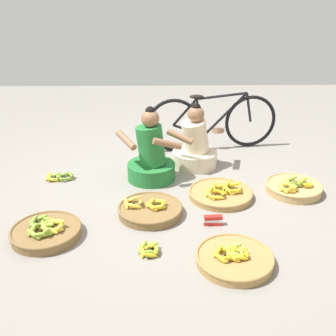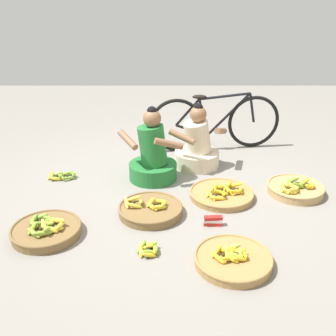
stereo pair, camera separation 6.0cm
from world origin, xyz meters
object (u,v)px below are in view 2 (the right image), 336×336
object	(u,v)px
bicycle_leaning	(214,122)
banana_basket_front_right	(294,188)
vendor_woman_front	(152,157)
packet_carton_stack	(212,221)
loose_bananas_front_center	(147,250)
loose_bananas_mid_right	(60,176)
banana_basket_back_center	(45,230)
vendor_woman_behind	(196,147)
banana_basket_mid_left	(232,259)
banana_basket_near_vendor	(221,194)
banana_basket_back_left	(150,209)

from	to	relation	value
bicycle_leaning	banana_basket_front_right	size ratio (longest dim) A/B	2.98
vendor_woman_front	packet_carton_stack	xyz separation A→B (m)	(0.56, -0.95, -0.22)
bicycle_leaning	loose_bananas_front_center	bearing A→B (deg)	-108.65
packet_carton_stack	vendor_woman_front	bearing A→B (deg)	120.58
loose_bananas_mid_right	banana_basket_back_center	bearing A→B (deg)	-82.15
bicycle_leaning	vendor_woman_behind	bearing A→B (deg)	-115.06
vendor_woman_front	bicycle_leaning	bearing A→B (deg)	49.72
banana_basket_mid_left	packet_carton_stack	bearing A→B (deg)	100.06
loose_bananas_front_center	banana_basket_front_right	bearing A→B (deg)	34.53
vendor_woman_front	banana_basket_near_vendor	size ratio (longest dim) A/B	1.27
banana_basket_front_right	loose_bananas_mid_right	distance (m)	2.50
vendor_woman_behind	banana_basket_near_vendor	distance (m)	0.83
banana_basket_back_center	loose_bananas_front_center	distance (m)	0.90
vendor_woman_front	bicycle_leaning	xyz separation A→B (m)	(0.77, 0.91, 0.10)
banana_basket_back_center	banana_basket_near_vendor	bearing A→B (deg)	23.15
banana_basket_near_vendor	loose_bananas_front_center	bearing A→B (deg)	-127.31
banana_basket_near_vendor	banana_basket_mid_left	world-z (taller)	banana_basket_near_vendor
vendor_woman_front	loose_bananas_mid_right	distance (m)	1.04
bicycle_leaning	loose_bananas_mid_right	distance (m)	2.02
vendor_woman_front	loose_bananas_front_center	distance (m)	1.37
loose_bananas_mid_right	bicycle_leaning	bearing A→B (deg)	26.87
banana_basket_back_left	banana_basket_near_vendor	bearing A→B (deg)	24.50
bicycle_leaning	banana_basket_mid_left	size ratio (longest dim) A/B	2.86
vendor_woman_front	loose_bananas_mid_right	world-z (taller)	vendor_woman_front
loose_bananas_front_center	bicycle_leaning	bearing A→B (deg)	71.35
loose_bananas_mid_right	packet_carton_stack	bearing A→B (deg)	-31.22
bicycle_leaning	banana_basket_back_center	xyz separation A→B (m)	(-1.63, -2.01, -0.30)
vendor_woman_front	vendor_woman_behind	xyz separation A→B (m)	(0.51, 0.34, -0.02)
banana_basket_back_left	banana_basket_back_center	size ratio (longest dim) A/B	1.01
banana_basket_back_center	loose_bananas_mid_right	bearing A→B (deg)	97.85
bicycle_leaning	banana_basket_front_right	xyz separation A→B (m)	(0.69, -1.26, -0.30)
vendor_woman_behind	banana_basket_front_right	xyz separation A→B (m)	(0.96, -0.69, -0.18)
vendor_woman_front	banana_basket_back_center	bearing A→B (deg)	-127.88
banana_basket_back_center	loose_bananas_front_center	world-z (taller)	banana_basket_back_center
banana_basket_mid_left	loose_bananas_front_center	distance (m)	0.66
banana_basket_front_right	loose_bananas_mid_right	bearing A→B (deg)	171.88
bicycle_leaning	banana_basket_front_right	world-z (taller)	bicycle_leaning
banana_basket_front_right	banana_basket_back_center	bearing A→B (deg)	-161.95
vendor_woman_behind	banana_basket_back_left	bearing A→B (deg)	-114.57
banana_basket_mid_left	banana_basket_back_center	bearing A→B (deg)	165.81
vendor_woman_behind	packet_carton_stack	world-z (taller)	vendor_woman_behind
vendor_woman_behind	bicycle_leaning	distance (m)	0.63
vendor_woman_front	banana_basket_back_left	distance (m)	0.78
loose_bananas_mid_right	vendor_woman_behind	bearing A→B (deg)	12.56
bicycle_leaning	vendor_woman_front	bearing A→B (deg)	-130.28
bicycle_leaning	loose_bananas_mid_right	bearing A→B (deg)	-153.13
loose_bananas_mid_right	packet_carton_stack	distance (m)	1.84
packet_carton_stack	loose_bananas_front_center	bearing A→B (deg)	-144.01
loose_bananas_mid_right	loose_bananas_front_center	size ratio (longest dim) A/B	1.57
banana_basket_back_center	packet_carton_stack	bearing A→B (deg)	6.31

